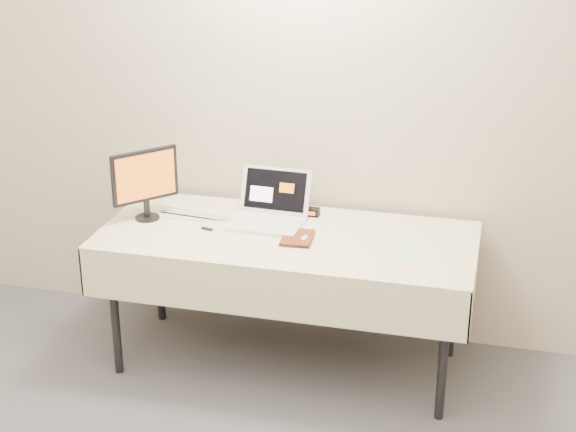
% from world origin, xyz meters
% --- Properties ---
extents(back_wall, '(4.00, 0.10, 2.70)m').
position_xyz_m(back_wall, '(0.00, 2.50, 1.35)').
color(back_wall, beige).
rests_on(back_wall, ground).
extents(table, '(1.86, 0.81, 0.74)m').
position_xyz_m(table, '(0.00, 2.05, 0.68)').
color(table, black).
rests_on(table, ground).
extents(laptop, '(0.38, 0.36, 0.25)m').
position_xyz_m(laptop, '(-0.13, 2.20, 0.80)').
color(laptop, white).
rests_on(laptop, table).
extents(monitor, '(0.25, 0.28, 0.37)m').
position_xyz_m(monitor, '(-0.75, 2.07, 0.95)').
color(monitor, black).
rests_on(monitor, table).
extents(book, '(0.15, 0.03, 0.20)m').
position_xyz_m(book, '(-0.01, 1.99, 0.84)').
color(book, '#963D1B').
rests_on(book, table).
extents(alarm_clock, '(0.11, 0.05, 0.04)m').
position_xyz_m(alarm_clock, '(0.05, 2.32, 0.76)').
color(alarm_clock, black).
rests_on(alarm_clock, table).
extents(clicker, '(0.05, 0.09, 0.02)m').
position_xyz_m(clicker, '(0.10, 1.99, 0.75)').
color(clicker, silver).
rests_on(clicker, table).
extents(paper_form, '(0.11, 0.27, 0.00)m').
position_xyz_m(paper_form, '(0.63, 2.00, 0.74)').
color(paper_form, '#B7DFB1').
rests_on(paper_form, table).
extents(usb_dongle, '(0.06, 0.03, 0.01)m').
position_xyz_m(usb_dongle, '(-0.40, 2.00, 0.74)').
color(usb_dongle, black).
rests_on(usb_dongle, table).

